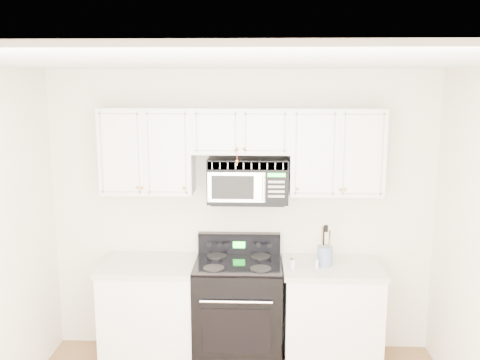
{
  "coord_description": "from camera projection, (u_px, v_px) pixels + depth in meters",
  "views": [
    {
      "loc": [
        0.17,
        -3.02,
        2.51
      ],
      "look_at": [
        0.0,
        1.3,
        1.69
      ],
      "focal_mm": 40.0,
      "sensor_mm": 36.0,
      "label": 1
    }
  ],
  "objects": [
    {
      "name": "base_cabinet_right",
      "position": [
        331.0,
        318.0,
        4.74
      ],
      "size": [
        0.86,
        0.65,
        0.92
      ],
      "color": "silver",
      "rests_on": "ground"
    },
    {
      "name": "room",
      "position": [
        232.0,
        284.0,
        3.2
      ],
      "size": [
        3.51,
        3.51,
        2.61
      ],
      "color": "brown",
      "rests_on": "ground"
    },
    {
      "name": "utensil_crock",
      "position": [
        325.0,
        255.0,
        4.63
      ],
      "size": [
        0.13,
        0.13,
        0.36
      ],
      "color": "slate",
      "rests_on": "base_cabinet_right"
    },
    {
      "name": "microwave",
      "position": [
        248.0,
        180.0,
        4.67
      ],
      "size": [
        0.7,
        0.4,
        0.38
      ],
      "color": "black",
      "rests_on": "ground"
    },
    {
      "name": "range",
      "position": [
        238.0,
        310.0,
        4.75
      ],
      "size": [
        0.76,
        0.69,
        1.12
      ],
      "color": "black",
      "rests_on": "ground"
    },
    {
      "name": "shaker_pepper",
      "position": [
        317.0,
        263.0,
        4.56
      ],
      "size": [
        0.04,
        0.04,
        0.09
      ],
      "color": "silver",
      "rests_on": "base_cabinet_right"
    },
    {
      "name": "base_cabinet_left",
      "position": [
        152.0,
        315.0,
        4.8
      ],
      "size": [
        0.86,
        0.65,
        0.92
      ],
      "color": "silver",
      "rests_on": "ground"
    },
    {
      "name": "shaker_salt",
      "position": [
        293.0,
        263.0,
        4.53
      ],
      "size": [
        0.04,
        0.04,
        0.11
      ],
      "color": "silver",
      "rests_on": "base_cabinet_right"
    },
    {
      "name": "upper_cabinets",
      "position": [
        241.0,
        147.0,
        4.63
      ],
      "size": [
        2.44,
        0.37,
        0.75
      ],
      "color": "silver",
      "rests_on": "ground"
    }
  ]
}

